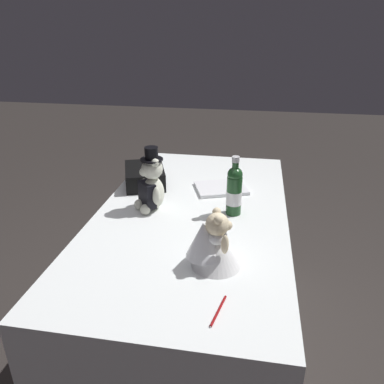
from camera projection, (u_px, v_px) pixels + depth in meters
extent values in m
plane|color=#2D2826|center=(192.00, 334.00, 2.10)|extent=(12.00, 12.00, 0.00)
cube|color=white|center=(192.00, 278.00, 1.94)|extent=(1.64, 0.88, 0.77)
ellipsoid|color=silver|center=(153.00, 193.00, 1.78)|extent=(0.12, 0.10, 0.16)
cube|color=black|center=(147.00, 195.00, 1.76)|extent=(0.10, 0.10, 0.12)
sphere|color=silver|center=(152.00, 169.00, 1.73)|extent=(0.10, 0.10, 0.10)
sphere|color=silver|center=(144.00, 172.00, 1.71)|extent=(0.04, 0.04, 0.04)
sphere|color=silver|center=(148.00, 159.00, 1.74)|extent=(0.04, 0.04, 0.04)
sphere|color=silver|center=(155.00, 163.00, 1.68)|extent=(0.04, 0.04, 0.04)
ellipsoid|color=silver|center=(144.00, 187.00, 1.81)|extent=(0.03, 0.03, 0.09)
ellipsoid|color=silver|center=(157.00, 196.00, 1.72)|extent=(0.03, 0.03, 0.09)
sphere|color=silver|center=(139.00, 204.00, 1.79)|extent=(0.05, 0.05, 0.05)
sphere|color=silver|center=(145.00, 209.00, 1.74)|extent=(0.05, 0.05, 0.05)
cylinder|color=black|center=(152.00, 159.00, 1.71)|extent=(0.10, 0.10, 0.01)
cylinder|color=black|center=(151.00, 153.00, 1.69)|extent=(0.06, 0.06, 0.05)
cone|color=white|center=(217.00, 249.00, 1.36)|extent=(0.18, 0.18, 0.13)
ellipsoid|color=white|center=(217.00, 236.00, 1.34)|extent=(0.08, 0.07, 0.06)
sphere|color=beige|center=(217.00, 224.00, 1.32)|extent=(0.08, 0.08, 0.08)
sphere|color=beige|center=(227.00, 225.00, 1.32)|extent=(0.04, 0.04, 0.04)
sphere|color=beige|center=(218.00, 220.00, 1.28)|extent=(0.03, 0.03, 0.03)
sphere|color=beige|center=(217.00, 212.00, 1.33)|extent=(0.03, 0.03, 0.03)
ellipsoid|color=beige|center=(225.00, 245.00, 1.30)|extent=(0.03, 0.03, 0.07)
ellipsoid|color=beige|center=(222.00, 230.00, 1.39)|extent=(0.03, 0.03, 0.07)
cone|color=white|center=(204.00, 239.00, 1.34)|extent=(0.16, 0.17, 0.14)
cylinder|color=#1D4822|center=(234.00, 196.00, 1.72)|extent=(0.07, 0.07, 0.18)
sphere|color=#1D4822|center=(235.00, 175.00, 1.68)|extent=(0.07, 0.07, 0.07)
cylinder|color=#1D4822|center=(235.00, 165.00, 1.66)|extent=(0.03, 0.03, 0.07)
cylinder|color=silver|center=(236.00, 159.00, 1.65)|extent=(0.03, 0.03, 0.03)
cylinder|color=white|center=(234.00, 197.00, 1.73)|extent=(0.07, 0.07, 0.06)
cylinder|color=maroon|center=(218.00, 311.00, 1.16)|extent=(0.14, 0.04, 0.01)
cone|color=silver|center=(211.00, 326.00, 1.10)|extent=(0.01, 0.01, 0.01)
cube|color=black|center=(145.00, 176.00, 2.07)|extent=(0.34, 0.29, 0.10)
cube|color=#B7B7BF|center=(160.00, 179.00, 2.02)|extent=(0.03, 0.02, 0.02)
cube|color=white|center=(221.00, 188.00, 2.01)|extent=(0.27, 0.31, 0.02)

